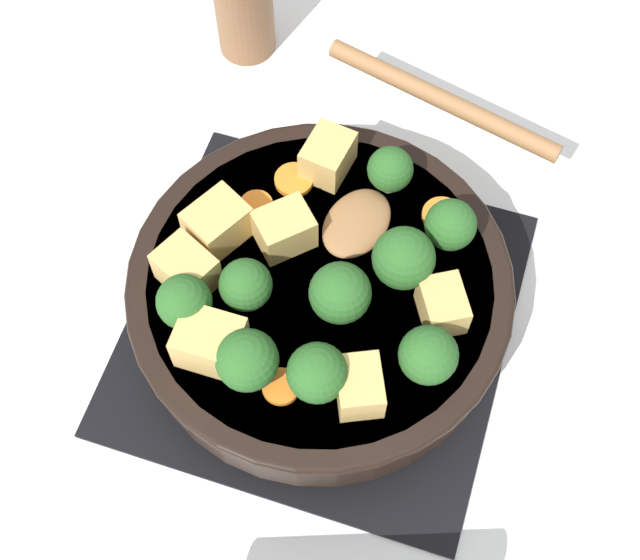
{
  "coord_description": "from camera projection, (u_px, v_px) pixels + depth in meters",
  "views": [
    {
      "loc": [
        -0.09,
        0.29,
        0.69
      ],
      "look_at": [
        0.0,
        0.0,
        0.08
      ],
      "focal_mm": 50.0,
      "sensor_mm": 36.0,
      "label": 1
    }
  ],
  "objects": [
    {
      "name": "broccoli_floret_north_edge",
      "position": [
        340.0,
        293.0,
        0.65
      ],
      "size": [
        0.05,
        0.05,
        0.05
      ],
      "color": "#709956",
      "rests_on": "skillet_pan"
    },
    {
      "name": "tofu_cube_near_handle",
      "position": [
        359.0,
        387.0,
        0.63
      ],
      "size": [
        0.05,
        0.05,
        0.03
      ],
      "primitive_type": "cube",
      "rotation": [
        0.0,
        0.0,
        5.14
      ],
      "color": "tan",
      "rests_on": "skillet_pan"
    },
    {
      "name": "broccoli_floret_center_top",
      "position": [
        450.0,
        225.0,
        0.67
      ],
      "size": [
        0.04,
        0.04,
        0.05
      ],
      "color": "#709956",
      "rests_on": "skillet_pan"
    },
    {
      "name": "broccoli_floret_tall_stem",
      "position": [
        428.0,
        355.0,
        0.63
      ],
      "size": [
        0.04,
        0.04,
        0.05
      ],
      "color": "#709956",
      "rests_on": "skillet_pan"
    },
    {
      "name": "tofu_cube_back_piece",
      "position": [
        443.0,
        303.0,
        0.66
      ],
      "size": [
        0.05,
        0.05,
        0.03
      ],
      "primitive_type": "cube",
      "rotation": [
        0.0,
        0.0,
        2.09
      ],
      "color": "tan",
      "rests_on": "skillet_pan"
    },
    {
      "name": "tofu_cube_mid_small",
      "position": [
        218.0,
        224.0,
        0.68
      ],
      "size": [
        0.05,
        0.06,
        0.04
      ],
      "primitive_type": "cube",
      "rotation": [
        0.0,
        0.0,
        4.22
      ],
      "color": "tan",
      "rests_on": "skillet_pan"
    },
    {
      "name": "broccoli_floret_west_rim",
      "position": [
        247.0,
        360.0,
        0.62
      ],
      "size": [
        0.05,
        0.05,
        0.05
      ],
      "color": "#709956",
      "rests_on": "skillet_pan"
    },
    {
      "name": "carrot_slice_near_center",
      "position": [
        256.0,
        205.0,
        0.71
      ],
      "size": [
        0.03,
        0.03,
        0.01
      ],
      "primitive_type": "cylinder",
      "color": "orange",
      "rests_on": "skillet_pan"
    },
    {
      "name": "tofu_cube_west_chunk",
      "position": [
        186.0,
        269.0,
        0.67
      ],
      "size": [
        0.05,
        0.05,
        0.03
      ],
      "primitive_type": "cube",
      "rotation": [
        0.0,
        0.0,
        5.83
      ],
      "color": "tan",
      "rests_on": "skillet_pan"
    },
    {
      "name": "tofu_cube_center_large",
      "position": [
        284.0,
        229.0,
        0.68
      ],
      "size": [
        0.05,
        0.05,
        0.03
      ],
      "primitive_type": "cube",
      "rotation": [
        0.0,
        0.0,
        3.91
      ],
      "color": "tan",
      "rests_on": "skillet_pan"
    },
    {
      "name": "carrot_slice_under_broccoli",
      "position": [
        442.0,
        215.0,
        0.71
      ],
      "size": [
        0.03,
        0.03,
        0.01
      ],
      "primitive_type": "cylinder",
      "color": "orange",
      "rests_on": "skillet_pan"
    },
    {
      "name": "broccoli_floret_mid_floret",
      "position": [
        404.0,
        258.0,
        0.66
      ],
      "size": [
        0.05,
        0.05,
        0.05
      ],
      "color": "#709956",
      "rests_on": "skillet_pan"
    },
    {
      "name": "skillet_pan",
      "position": [
        320.0,
        297.0,
        0.7
      ],
      "size": [
        0.32,
        0.42,
        0.05
      ],
      "color": "black",
      "rests_on": "front_burner_grate"
    },
    {
      "name": "wooden_spoon",
      "position": [
        405.0,
        153.0,
        0.73
      ],
      "size": [
        0.21,
        0.21,
        0.02
      ],
      "color": "olive",
      "rests_on": "skillet_pan"
    },
    {
      "name": "broccoli_floret_near_spoon",
      "position": [
        317.0,
        373.0,
        0.62
      ],
      "size": [
        0.04,
        0.04,
        0.05
      ],
      "color": "#709956",
      "rests_on": "skillet_pan"
    },
    {
      "name": "carrot_slice_orange_thin",
      "position": [
        294.0,
        180.0,
        0.72
      ],
      "size": [
        0.03,
        0.03,
        0.01
      ],
      "primitive_type": "cylinder",
      "color": "orange",
      "rests_on": "skillet_pan"
    },
    {
      "name": "tofu_cube_front_piece",
      "position": [
        328.0,
        156.0,
        0.71
      ],
      "size": [
        0.04,
        0.05,
        0.03
      ],
      "primitive_type": "cube",
      "rotation": [
        0.0,
        0.0,
        4.56
      ],
      "color": "tan",
      "rests_on": "skillet_pan"
    },
    {
      "name": "broccoli_floret_east_rim",
      "position": [
        390.0,
        170.0,
        0.7
      ],
      "size": [
        0.04,
        0.04,
        0.04
      ],
      "color": "#709956",
      "rests_on": "skillet_pan"
    },
    {
      "name": "broccoli_floret_south_cluster",
      "position": [
        246.0,
        285.0,
        0.65
      ],
      "size": [
        0.04,
        0.04,
        0.05
      ],
      "color": "#709956",
      "rests_on": "skillet_pan"
    },
    {
      "name": "ground_plane",
      "position": [
        320.0,
        322.0,
        0.75
      ],
      "size": [
        2.4,
        2.4,
        0.0
      ],
      "primitive_type": "plane",
      "color": "white"
    },
    {
      "name": "broccoli_floret_small_inner",
      "position": [
        184.0,
        302.0,
        0.64
      ],
      "size": [
        0.04,
        0.04,
        0.05
      ],
      "color": "#709956",
      "rests_on": "skillet_pan"
    },
    {
      "name": "carrot_slice_edge_slice",
      "position": [
        281.0,
        387.0,
        0.64
      ],
      "size": [
        0.03,
        0.03,
        0.01
      ],
      "primitive_type": "cylinder",
      "color": "orange",
      "rests_on": "skillet_pan"
    },
    {
      "name": "front_burner_grate",
      "position": [
        320.0,
        317.0,
        0.74
      ],
      "size": [
        0.31,
        0.31,
        0.03
      ],
      "color": "black",
      "rests_on": "ground_plane"
    },
    {
      "name": "tofu_cube_east_chunk",
      "position": [
        210.0,
        342.0,
        0.64
      ],
      "size": [
        0.05,
        0.04,
        0.04
      ],
      "primitive_type": "cube",
      "rotation": [
        0.0,
        0.0,
        0.01
      ],
      "color": "tan",
      "rests_on": "skillet_pan"
    }
  ]
}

